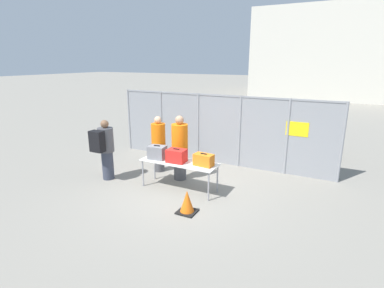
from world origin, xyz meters
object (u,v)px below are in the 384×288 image
at_px(suitcase_grey, 157,152).
at_px(security_worker_far, 159,143).
at_px(suitcase_orange, 204,160).
at_px(security_worker_near, 180,147).
at_px(suitcase_red, 177,156).
at_px(traveler_hooded, 105,148).
at_px(utility_trailer, 285,138).
at_px(traffic_cone, 187,202).
at_px(inspection_table, 179,164).

xyz_separation_m(suitcase_grey, security_worker_far, (-0.57, 0.92, -0.06)).
xyz_separation_m(suitcase_grey, suitcase_orange, (1.28, 0.07, -0.03)).
bearing_deg(security_worker_near, suitcase_red, 106.22).
height_order(traveler_hooded, security_worker_near, security_worker_near).
xyz_separation_m(suitcase_orange, utility_trailer, (1.03, 4.85, -0.46)).
relative_size(suitcase_grey, suitcase_orange, 0.96).
xyz_separation_m(security_worker_far, traffic_cone, (1.93, -1.85, -0.62)).
relative_size(suitcase_red, traffic_cone, 0.94).
relative_size(suitcase_orange, traffic_cone, 0.95).
distance_m(suitcase_red, security_worker_near, 0.70).
height_order(traveler_hooded, utility_trailer, traveler_hooded).
bearing_deg(traffic_cone, suitcase_red, 130.27).
bearing_deg(security_worker_far, suitcase_grey, 121.35).
xyz_separation_m(inspection_table, suitcase_orange, (0.66, 0.02, 0.20)).
xyz_separation_m(suitcase_grey, security_worker_near, (0.29, 0.65, 0.01)).
bearing_deg(utility_trailer, security_worker_far, -125.69).
bearing_deg(suitcase_grey, traveler_hooded, -168.43).
xyz_separation_m(suitcase_orange, traffic_cone, (0.09, -1.01, -0.65)).
relative_size(suitcase_red, utility_trailer, 0.12).
bearing_deg(traffic_cone, traveler_hooded, 167.46).
bearing_deg(security_worker_near, inspection_table, 111.09).
bearing_deg(suitcase_orange, traveler_hooded, -172.23).
bearing_deg(security_worker_far, traffic_cone, 135.78).
xyz_separation_m(inspection_table, security_worker_near, (-0.32, 0.60, 0.24)).
bearing_deg(suitcase_grey, suitcase_red, 0.34).
distance_m(inspection_table, suitcase_red, 0.23).
relative_size(suitcase_red, suitcase_orange, 0.98).
distance_m(security_worker_near, traffic_cone, 2.03).
distance_m(security_worker_far, traffic_cone, 2.75).
bearing_deg(suitcase_red, inspection_table, 47.99).
xyz_separation_m(suitcase_red, suitcase_orange, (0.71, 0.07, -0.02)).
bearing_deg(suitcase_red, utility_trailer, 70.55).
bearing_deg(traveler_hooded, inspection_table, 24.06).
distance_m(suitcase_orange, utility_trailer, 4.98).
relative_size(inspection_table, traffic_cone, 3.93).
height_order(suitcase_red, traffic_cone, suitcase_red).
bearing_deg(suitcase_red, suitcase_grey, -179.66).
distance_m(suitcase_grey, security_worker_far, 1.08).
bearing_deg(security_worker_near, suitcase_grey, 58.74).
xyz_separation_m(suitcase_orange, traveler_hooded, (-2.75, -0.38, 0.03)).
relative_size(inspection_table, suitcase_orange, 4.12).
bearing_deg(security_worker_near, utility_trailer, -122.02).
relative_size(suitcase_orange, security_worker_near, 0.27).
bearing_deg(traffic_cone, suitcase_grey, 145.58).
distance_m(suitcase_red, security_worker_far, 1.46).
distance_m(inspection_table, suitcase_grey, 0.65).
bearing_deg(suitcase_grey, utility_trailer, 64.90).
distance_m(inspection_table, utility_trailer, 5.17).
height_order(suitcase_grey, suitcase_orange, suitcase_grey).
distance_m(suitcase_orange, security_worker_near, 1.14).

